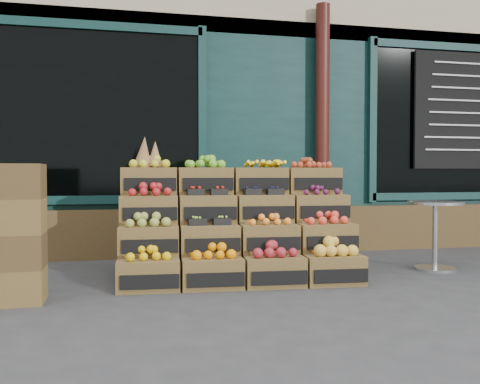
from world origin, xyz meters
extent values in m
plane|color=#363638|center=(0.00, 0.00, 0.00)|extent=(60.00, 60.00, 0.00)
cube|color=#0D2D2A|center=(0.00, 5.20, 2.40)|extent=(12.00, 6.00, 4.80)
cube|color=#0D2D2A|center=(0.00, 2.25, 1.50)|extent=(12.00, 0.12, 3.00)
cube|color=#4E3A1F|center=(0.00, 2.18, 0.30)|extent=(12.00, 0.18, 0.60)
cube|color=black|center=(-1.60, 2.18, 1.75)|extent=(2.40, 0.06, 2.00)
cube|color=black|center=(3.20, 2.18, 1.75)|extent=(2.40, 0.06, 2.00)
cylinder|color=#3B120D|center=(1.20, 2.05, 1.60)|extent=(0.18, 0.18, 3.20)
cube|color=black|center=(3.20, 2.10, 1.90)|extent=(1.30, 0.04, 1.60)
cube|color=brown|center=(-1.12, 0.33, 0.14)|extent=(0.57, 0.42, 0.27)
cube|color=black|center=(-1.13, 0.13, 0.11)|extent=(0.50, 0.05, 0.12)
cube|color=#EAB608|center=(-1.12, 0.33, 0.32)|extent=(0.46, 0.32, 0.09)
cube|color=brown|center=(-0.55, 0.29, 0.14)|extent=(0.57, 0.42, 0.27)
cube|color=black|center=(-0.57, 0.09, 0.11)|extent=(0.50, 0.05, 0.12)
cube|color=orange|center=(-0.55, 0.29, 0.32)|extent=(0.46, 0.32, 0.10)
cube|color=brown|center=(0.01, 0.25, 0.14)|extent=(0.57, 0.42, 0.27)
cube|color=black|center=(0.00, 0.05, 0.11)|extent=(0.50, 0.05, 0.12)
cube|color=maroon|center=(0.01, 0.25, 0.33)|extent=(0.46, 0.32, 0.10)
cube|color=brown|center=(0.58, 0.21, 0.14)|extent=(0.57, 0.42, 0.27)
cube|color=black|center=(0.56, 0.01, 0.11)|extent=(0.50, 0.05, 0.12)
cube|color=gold|center=(0.58, 0.21, 0.34)|extent=(0.46, 0.32, 0.13)
cube|color=brown|center=(-1.10, 0.56, 0.41)|extent=(0.57, 0.42, 0.27)
cube|color=black|center=(-1.12, 0.36, 0.38)|extent=(0.50, 0.05, 0.12)
cube|color=olive|center=(-1.10, 0.56, 0.59)|extent=(0.46, 0.32, 0.09)
cube|color=brown|center=(-0.54, 0.52, 0.41)|extent=(0.57, 0.42, 0.27)
cube|color=black|center=(-0.55, 0.32, 0.38)|extent=(0.50, 0.05, 0.12)
cube|color=#8CB83C|center=(-0.54, 0.52, 0.56)|extent=(0.46, 0.32, 0.03)
cube|color=brown|center=(0.03, 0.48, 0.41)|extent=(0.57, 0.42, 0.27)
cube|color=black|center=(0.01, 0.28, 0.38)|extent=(0.50, 0.05, 0.12)
cube|color=orange|center=(0.03, 0.48, 0.58)|extent=(0.46, 0.32, 0.07)
cube|color=brown|center=(0.59, 0.44, 0.41)|extent=(0.57, 0.42, 0.27)
cube|color=black|center=(0.58, 0.24, 0.38)|extent=(0.50, 0.05, 0.12)
cube|color=#E83E2C|center=(0.59, 0.44, 0.59)|extent=(0.46, 0.32, 0.09)
cube|color=brown|center=(-1.09, 0.79, 0.68)|extent=(0.57, 0.42, 0.27)
cube|color=black|center=(-1.10, 0.59, 0.66)|extent=(0.50, 0.05, 0.12)
cube|color=maroon|center=(-1.09, 0.79, 0.87)|extent=(0.46, 0.32, 0.09)
cube|color=brown|center=(-0.52, 0.75, 0.68)|extent=(0.57, 0.42, 0.27)
cube|color=black|center=(-0.54, 0.55, 0.66)|extent=(0.50, 0.05, 0.12)
cube|color=#AF1810|center=(-0.52, 0.75, 0.84)|extent=(0.46, 0.32, 0.04)
cube|color=brown|center=(0.05, 0.71, 0.68)|extent=(0.57, 0.42, 0.27)
cube|color=black|center=(0.03, 0.51, 0.66)|extent=(0.50, 0.05, 0.12)
cube|color=#171740|center=(0.05, 0.71, 0.84)|extent=(0.46, 0.32, 0.03)
cube|color=brown|center=(0.61, 0.67, 0.68)|extent=(0.57, 0.42, 0.27)
cube|color=black|center=(0.60, 0.47, 0.66)|extent=(0.50, 0.05, 0.12)
cube|color=#4D1634|center=(0.61, 0.67, 0.85)|extent=(0.46, 0.32, 0.07)
cube|color=brown|center=(-1.07, 1.02, 0.96)|extent=(0.57, 0.42, 0.27)
cube|color=black|center=(-1.08, 0.82, 0.93)|extent=(0.50, 0.05, 0.12)
cube|color=gold|center=(-1.07, 1.02, 1.14)|extent=(0.46, 0.32, 0.09)
cube|color=brown|center=(-0.50, 0.98, 0.96)|extent=(0.57, 0.42, 0.27)
cube|color=black|center=(-0.52, 0.78, 0.93)|extent=(0.50, 0.05, 0.12)
cube|color=#67B029|center=(-0.50, 0.98, 1.14)|extent=(0.46, 0.32, 0.09)
cube|color=brown|center=(0.06, 0.94, 0.96)|extent=(0.57, 0.42, 0.27)
cube|color=black|center=(0.05, 0.74, 0.93)|extent=(0.50, 0.05, 0.12)
cube|color=yellow|center=(0.06, 0.94, 1.14)|extent=(0.46, 0.32, 0.08)
cube|color=brown|center=(0.63, 0.90, 0.96)|extent=(0.57, 0.42, 0.27)
cube|color=black|center=(0.61, 0.70, 0.93)|extent=(0.50, 0.05, 0.12)
cube|color=#A63920|center=(0.63, 0.90, 1.13)|extent=(0.46, 0.32, 0.08)
cube|color=#4E3A1F|center=(-0.25, 0.50, 0.14)|extent=(2.27, 0.54, 0.27)
cube|color=#4E3A1F|center=(-0.24, 0.73, 0.27)|extent=(2.27, 0.54, 0.55)
cube|color=#4E3A1F|center=(-0.22, 0.96, 0.41)|extent=(2.27, 0.54, 0.82)
cone|color=olive|center=(-1.12, 1.02, 1.25)|extent=(0.19, 0.19, 0.32)
cone|color=olive|center=(-1.01, 1.06, 1.23)|extent=(0.17, 0.17, 0.27)
cube|color=brown|center=(-2.24, 0.09, 0.14)|extent=(0.56, 0.39, 0.28)
cube|color=#4E3A1F|center=(-2.24, 0.09, 0.42)|extent=(0.56, 0.39, 0.28)
cube|color=brown|center=(-2.24, 0.09, 0.69)|extent=(0.56, 0.39, 0.28)
cube|color=#4E3A1F|center=(-2.24, 0.09, 0.97)|extent=(0.56, 0.39, 0.28)
cylinder|color=#B2B4B9|center=(1.93, 0.63, 0.01)|extent=(0.43, 0.43, 0.03)
cylinder|color=#B2B4B9|center=(1.93, 0.63, 0.36)|extent=(0.06, 0.06, 0.70)
cylinder|color=#B2B4B9|center=(1.93, 0.63, 0.72)|extent=(0.58, 0.58, 0.03)
imported|color=#1E6B2E|center=(-1.12, 2.97, 0.98)|extent=(0.74, 0.51, 1.97)
camera|label=1|loc=(-1.38, -4.45, 1.03)|focal=40.00mm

